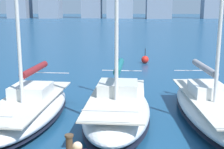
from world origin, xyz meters
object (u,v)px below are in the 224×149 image
object	(u,v)px
sailboat_maroon	(29,108)
mooring_post	(69,149)
channel_buoy	(145,60)
sailboat_teal	(117,108)
sailboat_grey	(209,107)

from	to	relation	value
sailboat_maroon	mooring_post	bearing A→B (deg)	119.23
sailboat_maroon	mooring_post	xyz separation A→B (m)	(-2.87, 5.14, 0.47)
channel_buoy	sailboat_teal	bearing A→B (deg)	82.55
sailboat_grey	sailboat_teal	xyz separation A→B (m)	(4.20, 0.52, 0.03)
sailboat_maroon	sailboat_teal	bearing A→B (deg)	177.77
sailboat_grey	sailboat_teal	world-z (taller)	sailboat_grey
sailboat_grey	channel_buoy	bearing A→B (deg)	-82.16
sailboat_teal	sailboat_maroon	distance (m)	4.11
sailboat_teal	sailboat_maroon	size ratio (longest dim) A/B	1.08
sailboat_grey	sailboat_maroon	xyz separation A→B (m)	(8.31, 0.36, -0.08)
sailboat_grey	sailboat_teal	distance (m)	4.23
mooring_post	channel_buoy	bearing A→B (deg)	-99.01
sailboat_teal	channel_buoy	world-z (taller)	sailboat_teal
sailboat_grey	sailboat_teal	size ratio (longest dim) A/B	1.25
mooring_post	sailboat_teal	bearing A→B (deg)	-103.89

